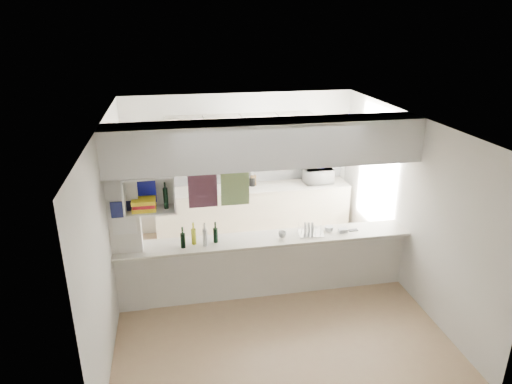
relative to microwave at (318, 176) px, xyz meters
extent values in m
plane|color=tan|center=(-1.45, -2.08, -1.06)|extent=(4.80, 4.80, 0.00)
plane|color=white|center=(-1.45, -2.08, 1.54)|extent=(4.80, 4.80, 0.00)
plane|color=silver|center=(-1.45, 0.32, 0.24)|extent=(4.20, 0.00, 4.20)
plane|color=silver|center=(-3.55, -2.08, 0.24)|extent=(0.00, 4.80, 4.80)
plane|color=silver|center=(0.65, -2.08, 0.24)|extent=(0.00, 4.80, 4.80)
cube|color=silver|center=(-1.45, -2.08, -0.62)|extent=(4.20, 0.15, 0.88)
cube|color=beige|center=(-1.45, -2.08, -0.16)|extent=(4.20, 0.50, 0.04)
cube|color=white|center=(-1.45, -2.08, 1.24)|extent=(4.20, 0.50, 0.60)
cube|color=silver|center=(-3.35, -2.08, 0.24)|extent=(0.40, 0.18, 2.60)
cube|color=#191E4C|center=(-3.35, -2.18, 0.49)|extent=(0.30, 0.01, 0.22)
cube|color=white|center=(-3.35, -2.18, 0.26)|extent=(0.30, 0.01, 0.24)
cube|color=black|center=(-2.30, -1.86, 0.62)|extent=(0.40, 0.02, 0.62)
cube|color=#166166|center=(-1.85, -1.86, 0.62)|extent=(0.40, 0.02, 0.62)
cube|color=white|center=(-3.00, -2.18, 0.45)|extent=(0.65, 0.35, 0.02)
cube|color=white|center=(-3.00, -2.18, 0.92)|extent=(0.65, 0.35, 0.02)
cube|color=white|center=(-3.00, -2.02, 0.69)|extent=(0.65, 0.02, 0.50)
cube|color=white|center=(-3.31, -2.18, 0.69)|extent=(0.02, 0.35, 0.50)
cube|color=white|center=(-2.68, -2.18, 0.69)|extent=(0.02, 0.35, 0.50)
cube|color=yellow|center=(-3.08, -2.18, 0.49)|extent=(0.30, 0.24, 0.05)
cube|color=#B01724|center=(-3.08, -2.18, 0.54)|extent=(0.28, 0.22, 0.05)
cube|color=yellow|center=(-3.08, -2.18, 0.59)|extent=(0.30, 0.24, 0.05)
cube|color=navy|center=(-3.05, -2.06, 0.69)|extent=(0.26, 0.02, 0.34)
cylinder|color=black|center=(-2.80, -2.18, 0.60)|extent=(0.06, 0.06, 0.28)
cube|color=beige|center=(-1.25, 0.02, -0.61)|extent=(3.60, 0.60, 0.90)
cube|color=beige|center=(-1.25, 0.02, -0.16)|extent=(3.60, 0.63, 0.03)
cube|color=silver|center=(-1.25, 0.30, 0.16)|extent=(3.60, 0.03, 0.60)
cube|color=beige|center=(-1.45, 0.15, 0.82)|extent=(2.62, 0.34, 0.72)
cube|color=white|center=(-0.70, 0.08, 0.42)|extent=(0.60, 0.46, 0.12)
cube|color=silver|center=(-0.70, -0.15, 0.38)|extent=(0.60, 0.02, 0.05)
imported|color=white|center=(0.00, 0.00, 0.00)|extent=(0.53, 0.37, 0.29)
imported|color=navy|center=(0.03, 0.03, 0.17)|extent=(0.23, 0.23, 0.06)
cube|color=silver|center=(-0.78, -2.08, -0.14)|extent=(0.38, 0.31, 0.01)
cylinder|color=white|center=(-0.87, -2.07, -0.04)|extent=(0.03, 0.18, 0.18)
cylinder|color=white|center=(-0.82, -2.08, -0.04)|extent=(0.03, 0.18, 0.18)
cylinder|color=white|center=(-0.76, -2.08, -0.04)|extent=(0.03, 0.18, 0.18)
imported|color=white|center=(-1.22, -2.14, -0.09)|extent=(0.13, 0.13, 0.09)
cylinder|color=black|center=(-2.61, -2.16, -0.04)|extent=(0.07, 0.07, 0.21)
cylinder|color=black|center=(-2.61, -2.16, 0.11)|extent=(0.03, 0.03, 0.10)
cylinder|color=#A6A91C|center=(-2.46, -2.08, -0.03)|extent=(0.07, 0.07, 0.22)
cylinder|color=#A6A91C|center=(-2.46, -2.08, 0.13)|extent=(0.03, 0.03, 0.10)
cylinder|color=silver|center=(-2.31, -2.16, -0.03)|extent=(0.07, 0.07, 0.24)
cylinder|color=silver|center=(-2.31, -2.16, 0.14)|extent=(0.03, 0.03, 0.10)
cylinder|color=black|center=(-2.16, -2.08, -0.04)|extent=(0.07, 0.07, 0.21)
cylinder|color=black|center=(-2.16, -2.08, 0.11)|extent=(0.03, 0.03, 0.10)
cylinder|color=silver|center=(-0.49, -2.01, -0.11)|extent=(0.13, 0.13, 0.06)
cube|color=silver|center=(-0.31, -2.11, -0.12)|extent=(0.13, 0.09, 0.05)
cube|color=black|center=(-0.14, -2.08, -0.14)|extent=(0.14, 0.07, 0.01)
cylinder|color=black|center=(-1.26, 0.07, -0.07)|extent=(0.11, 0.11, 0.16)
cube|color=#52391C|center=(-1.23, 0.10, -0.05)|extent=(0.10, 0.08, 0.19)
camera|label=1|loc=(-2.67, -7.76, 2.77)|focal=32.00mm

